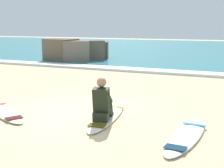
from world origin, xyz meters
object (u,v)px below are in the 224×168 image
Objects in this scene: surfboard_spare_near at (4,112)px; surfboard_main at (107,116)px; surfer_seated at (102,103)px; surfboard_spare_far at (186,136)px.

surfboard_main is at bearing 15.80° from surfboard_spare_near.
surfer_seated is 0.40× the size of surfboard_spare_far.
surfboard_main is 1.11× the size of surfboard_spare_far.
surfer_seated is at bearing 6.78° from surfboard_spare_near.
surfboard_main and surfboard_spare_far have the same top height.
surfer_seated is 1.93m from surfboard_spare_far.
surfboard_main is 2.78× the size of surfer_seated.
surfboard_main is 1.13× the size of surfboard_spare_near.
surfboard_spare_far is (1.88, -0.19, -0.40)m from surfer_seated.
surfboard_spare_near is at bearing -173.22° from surfer_seated.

